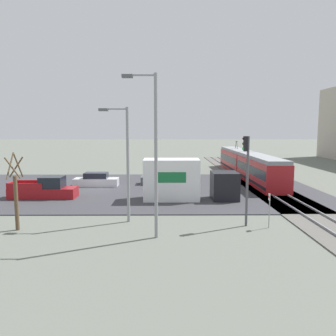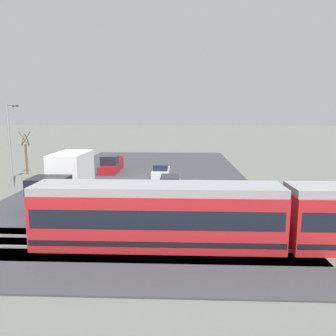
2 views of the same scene
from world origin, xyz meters
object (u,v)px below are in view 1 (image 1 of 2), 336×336
Objects in this scene: traffic_light_pole at (246,169)px; no_parking_sign at (269,207)px; street_tree at (16,195)px; pickup_truck at (45,190)px; sedan_car_1 at (96,180)px; street_lamp_near_crossing at (125,156)px; box_truck at (184,181)px; street_lamp_mid_block at (153,146)px; light_rail_tram at (247,164)px; sedan_car_0 at (161,179)px.

traffic_light_pole is 2.62× the size of no_parking_sign.
street_tree is 2.18× the size of no_parking_sign.
pickup_truck reaches higher than sedan_car_1.
no_parking_sign is at bearing 62.87° from pickup_truck.
sedan_car_1 is 0.62× the size of street_lamp_near_crossing.
traffic_light_pole is at bearing 93.07° from street_tree.
sedan_car_1 is at bearing -126.77° from box_truck.
street_lamp_near_crossing is 0.82× the size of street_lamp_mid_block.
street_tree reaches higher than light_rail_tram.
pickup_truck is 0.63× the size of street_lamp_mid_block.
sedan_car_1 is (-6.06, 3.35, -0.12)m from pickup_truck.
street_lamp_mid_block reaches higher than pickup_truck.
street_lamp_near_crossing is at bearing -8.70° from sedan_car_0.
traffic_light_pole is at bearing 19.66° from sedan_car_0.
street_lamp_mid_block is (2.27, -5.88, 1.57)m from traffic_light_pole.
street_tree is (0.77, -14.40, -1.53)m from traffic_light_pole.
sedan_car_1 is at bearing -138.84° from traffic_light_pole.
street_tree is at bearing -41.20° from light_rail_tram.
sedan_car_0 is at bearing -165.37° from box_truck.
traffic_light_pole is at bearing -108.26° from no_parking_sign.
street_lamp_mid_block is at bearing -68.93° from traffic_light_pole.
no_parking_sign is at bearing 80.85° from street_lamp_near_crossing.
light_rail_tram is 22.69m from traffic_light_pole.
traffic_light_pole is 0.62× the size of street_lamp_mid_block.
light_rail_tram is 5.56× the size of sedan_car_0.
light_rail_tram is 30.16m from street_tree.
street_lamp_near_crossing is (-1.81, 6.51, 2.26)m from street_tree.
street_lamp_near_crossing is at bearing -33.31° from box_truck.
street_lamp_near_crossing reaches higher than light_rail_tram.
traffic_light_pole reaches higher than street_tree.
traffic_light_pole is (21.92, -5.47, 2.10)m from light_rail_tram.
box_truck reaches higher than sedan_car_1.
sedan_car_1 is (-6.87, -9.19, -1.04)m from box_truck.
light_rail_tram is at bearing 169.71° from no_parking_sign.
street_tree is (16.53, -8.77, 1.50)m from sedan_car_0.
traffic_light_pole is 0.76× the size of street_lamp_near_crossing.
no_parking_sign is (-1.80, 7.28, -3.94)m from street_lamp_mid_block.
box_truck is 9.51m from no_parking_sign.
sedan_car_1 is at bearing 173.72° from street_tree.
sedan_car_1 is (7.38, -18.18, -0.95)m from light_rail_tram.
box_truck is at bearing 86.29° from pickup_truck.
sedan_car_1 is 14.84m from street_lamp_near_crossing.
traffic_light_pole reaches higher than pickup_truck.
box_truck is 13.78m from street_tree.
traffic_light_pole is 7.98m from street_lamp_near_crossing.
pickup_truck is 0.76× the size of street_lamp_near_crossing.
street_lamp_near_crossing is 9.90m from no_parking_sign.
traffic_light_pole is 1.20× the size of street_tree.
sedan_car_0 is 18.77m from street_tree.
light_rail_tram reaches higher than box_truck.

